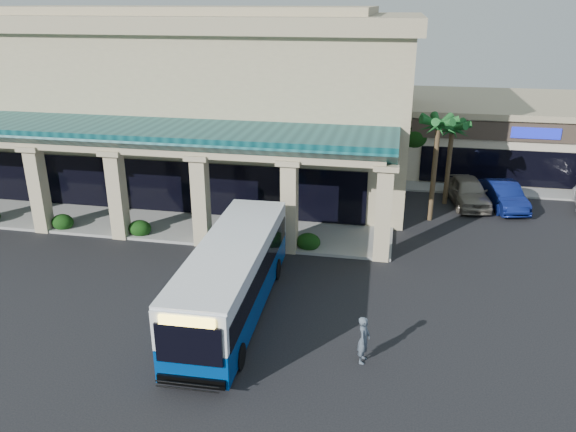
% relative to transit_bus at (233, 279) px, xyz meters
% --- Properties ---
extents(ground, '(110.00, 110.00, 0.00)m').
position_rel_transit_bus_xyz_m(ground, '(-0.46, 1.00, -1.50)').
color(ground, black).
extents(main_building, '(30.80, 14.80, 11.35)m').
position_rel_transit_bus_xyz_m(main_building, '(-8.46, 17.00, 4.17)').
color(main_building, tan).
rests_on(main_building, ground).
extents(arcade, '(30.00, 6.20, 5.70)m').
position_rel_transit_bus_xyz_m(arcade, '(-8.46, 7.80, 1.35)').
color(arcade, '#0A3A3E').
rests_on(arcade, ground).
extents(strip_mall, '(22.50, 12.50, 4.90)m').
position_rel_transit_bus_xyz_m(strip_mall, '(17.54, 25.00, 0.95)').
color(strip_mall, beige).
rests_on(strip_mall, ground).
extents(palm_0, '(2.40, 2.40, 6.60)m').
position_rel_transit_bus_xyz_m(palm_0, '(8.04, 12.00, 1.80)').
color(palm_0, '#144C1C').
rests_on(palm_0, ground).
extents(palm_1, '(2.40, 2.40, 5.80)m').
position_rel_transit_bus_xyz_m(palm_1, '(9.04, 15.00, 1.40)').
color(palm_1, '#144C1C').
rests_on(palm_1, ground).
extents(broadleaf_tree, '(2.60, 2.60, 4.81)m').
position_rel_transit_bus_xyz_m(broadleaf_tree, '(7.04, 20.00, 0.90)').
color(broadleaf_tree, black).
rests_on(broadleaf_tree, ground).
extents(transit_bus, '(2.81, 10.81, 3.00)m').
position_rel_transit_bus_xyz_m(transit_bus, '(0.00, 0.00, 0.00)').
color(transit_bus, navy).
rests_on(transit_bus, ground).
extents(pedestrian, '(0.51, 0.69, 1.73)m').
position_rel_transit_bus_xyz_m(pedestrian, '(5.30, -2.27, -0.64)').
color(pedestrian, '#4A5563').
rests_on(pedestrian, ground).
extents(car_silver, '(2.76, 5.23, 1.70)m').
position_rel_transit_bus_xyz_m(car_silver, '(10.33, 15.08, -0.65)').
color(car_silver, gray).
rests_on(car_silver, ground).
extents(car_white, '(2.56, 4.94, 1.55)m').
position_rel_transit_bus_xyz_m(car_white, '(12.40, 14.90, -0.72)').
color(car_white, navy).
rests_on(car_white, ground).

